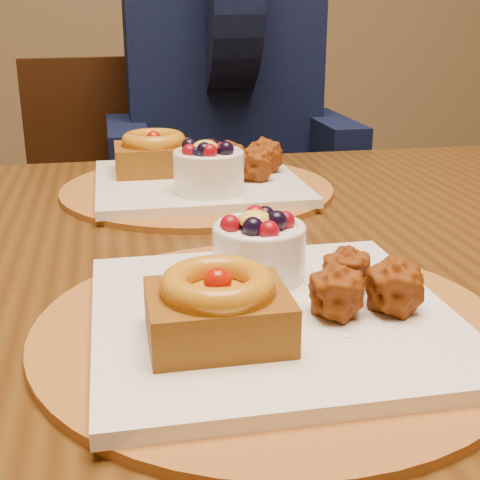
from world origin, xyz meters
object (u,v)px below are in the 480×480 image
object	(u,v)px
place_setting_far	(196,175)
chair_far	(138,245)
place_setting_near	(268,305)
diner	(221,74)
dining_table	(225,306)

from	to	relation	value
place_setting_far	chair_far	world-z (taller)	chair_far
place_setting_near	chair_far	world-z (taller)	chair_far
place_setting_near	chair_far	xyz separation A→B (m)	(-0.07, 0.95, -0.28)
diner	chair_far	bearing A→B (deg)	-174.60
dining_table	diner	size ratio (longest dim) A/B	1.97
dining_table	chair_far	world-z (taller)	chair_far
dining_table	place_setting_far	distance (m)	0.24
place_setting_far	diner	world-z (taller)	diner
place_setting_near	chair_far	bearing A→B (deg)	94.05
place_setting_far	dining_table	bearing A→B (deg)	-89.22
dining_table	place_setting_far	world-z (taller)	place_setting_far
dining_table	diner	xyz separation A→B (m)	(0.13, 0.76, 0.19)
place_setting_near	diner	distance (m)	0.99
place_setting_near	diner	size ratio (longest dim) A/B	0.47
chair_far	place_setting_near	bearing A→B (deg)	-93.08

